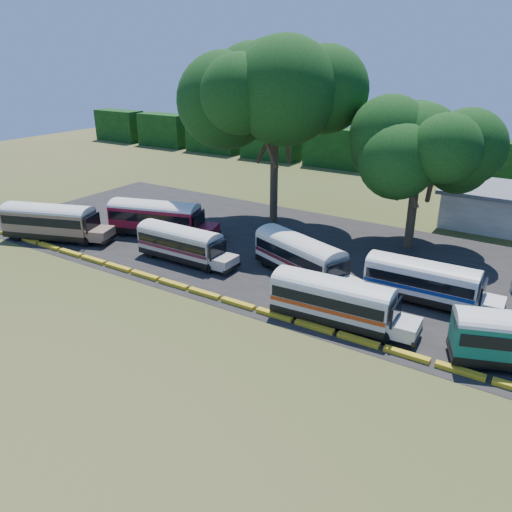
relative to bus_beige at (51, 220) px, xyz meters
The scene contains 12 objects.
ground 21.28m from the bus_beige, ahead, with size 160.00×160.00×0.00m, color #2B4416.
asphalt_strip 24.00m from the bus_beige, 22.99° to the left, with size 64.00×24.00×0.02m, color black.
curb 21.16m from the bus_beige, ahead, with size 53.70×0.45×0.30m.
treeline_backdrop 49.99m from the bus_beige, 65.13° to the left, with size 130.00×4.00×6.00m.
bus_beige is the anchor object (origin of this frame).
bus_red 9.88m from the bus_beige, 38.87° to the left, with size 10.94×5.61×3.50m.
bus_cream_west 14.06m from the bus_beige, 10.59° to the left, with size 9.32×2.39×3.06m.
bus_cream_east 24.44m from the bus_beige, 12.08° to the left, with size 10.28×5.88×3.31m.
bus_white_red 29.22m from the bus_beige, ahead, with size 9.78×2.92×3.18m.
bus_white_blue 33.82m from the bus_beige, 10.09° to the left, with size 9.48×2.57×3.10m.
tree_west 24.70m from the bus_beige, 46.89° to the left, with size 12.84×12.84×18.19m.
tree_center 34.25m from the bus_beige, 29.44° to the left, with size 9.70×9.70×12.88m.
Camera 1 is at (19.45, -24.76, 16.51)m, focal length 35.00 mm.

